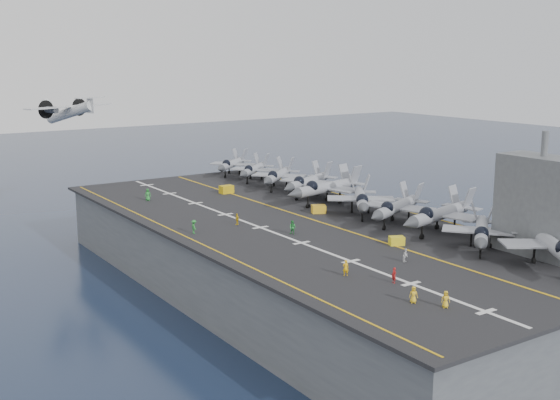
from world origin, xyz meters
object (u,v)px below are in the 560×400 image
island_superstructure (541,193)px  tow_cart_a (397,241)px  fighter_jet_0 (552,244)px  transport_plane (70,112)px

island_superstructure → tow_cart_a: size_ratio=6.81×
island_superstructure → fighter_jet_0: (-3.59, -4.52, -4.68)m
transport_plane → island_superstructure: bearing=-71.2°
island_superstructure → transport_plane: size_ratio=0.64×
fighter_jet_0 → tow_cart_a: size_ratio=8.88×
fighter_jet_0 → tow_cart_a: fighter_jet_0 is taller
fighter_jet_0 → tow_cart_a: 18.84m
island_superstructure → transport_plane: (-29.42, 86.65, 5.36)m
tow_cart_a → transport_plane: size_ratio=0.09×
island_superstructure → fighter_jet_0: bearing=-128.5°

